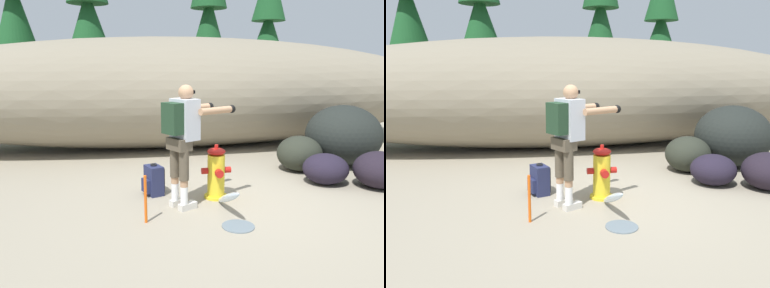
{
  "view_description": "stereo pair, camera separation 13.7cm",
  "coord_description": "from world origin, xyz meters",
  "views": [
    {
      "loc": [
        -1.52,
        -5.05,
        1.9
      ],
      "look_at": [
        -0.43,
        0.41,
        0.75
      ],
      "focal_mm": 35.93,
      "sensor_mm": 36.0,
      "label": 1
    },
    {
      "loc": [
        -1.39,
        -5.07,
        1.9
      ],
      "look_at": [
        -0.43,
        0.41,
        0.75
      ],
      "focal_mm": 35.93,
      "sensor_mm": 36.0,
      "label": 2
    }
  ],
  "objects": [
    {
      "name": "ground_plane",
      "position": [
        0.0,
        0.0,
        -0.02
      ],
      "size": [
        56.0,
        56.0,
        0.04
      ],
      "primitive_type": "cube",
      "color": "gray"
    },
    {
      "name": "pine_tree_left",
      "position": [
        -2.22,
        7.43,
        3.3
      ],
      "size": [
        1.91,
        1.91,
        6.07
      ],
      "color": "#47331E",
      "rests_on": "ground_plane"
    },
    {
      "name": "dirt_embankment",
      "position": [
        0.0,
        3.87,
        1.26
      ],
      "size": [
        13.98,
        3.2,
        2.53
      ],
      "primitive_type": "ellipsoid",
      "color": "gray",
      "rests_on": "ground_plane"
    },
    {
      "name": "boulder_outlier",
      "position": [
        2.51,
        0.07,
        0.29
      ],
      "size": [
        0.96,
        0.97,
        0.58
      ],
      "primitive_type": "ellipsoid",
      "rotation": [
        0.0,
        0.0,
        1.36
      ],
      "color": "black",
      "rests_on": "ground_plane"
    },
    {
      "name": "pine_tree_right",
      "position": [
        4.62,
        10.07,
        3.2
      ],
      "size": [
        2.08,
        2.08,
        6.08
      ],
      "color": "#47331E",
      "rests_on": "ground_plane"
    },
    {
      "name": "boulder_mid",
      "position": [
        1.73,
        1.23,
        0.32
      ],
      "size": [
        1.03,
        1.03,
        0.64
      ],
      "primitive_type": "ellipsoid",
      "rotation": [
        0.0,
        0.0,
        0.34
      ],
      "color": "#282B22",
      "rests_on": "ground_plane"
    },
    {
      "name": "fire_hydrant",
      "position": [
        -0.13,
        0.11,
        0.36
      ],
      "size": [
        0.43,
        0.38,
        0.79
      ],
      "color": "yellow",
      "rests_on": "ground_plane"
    },
    {
      "name": "spare_backpack",
      "position": [
        -1.01,
        0.43,
        0.22
      ],
      "size": [
        0.34,
        0.35,
        0.47
      ],
      "rotation": [
        0.0,
        0.0,
        3.47
      ],
      "color": "#23284C",
      "rests_on": "ground_plane"
    },
    {
      "name": "survey_stake",
      "position": [
        -1.21,
        -0.6,
        0.3
      ],
      "size": [
        0.04,
        0.04,
        0.6
      ],
      "primitive_type": "cylinder",
      "color": "#E55914",
      "rests_on": "ground_plane"
    },
    {
      "name": "pine_tree_center",
      "position": [
        1.74,
        8.34,
        3.32
      ],
      "size": [
        1.93,
        1.93,
        6.56
      ],
      "color": "#47331E",
      "rests_on": "ground_plane"
    },
    {
      "name": "utility_worker",
      "position": [
        -0.65,
        -0.17,
        1.05
      ],
      "size": [
        1.04,
        0.81,
        1.65
      ],
      "rotation": [
        0.0,
        0.0,
        0.49
      ],
      "color": "beige",
      "rests_on": "ground_plane"
    },
    {
      "name": "boulder_small",
      "position": [
        1.78,
        0.42,
        0.25
      ],
      "size": [
        0.93,
        0.92,
        0.5
      ],
      "primitive_type": "ellipsoid",
      "rotation": [
        0.0,
        0.0,
        2.75
      ],
      "color": "black",
      "rests_on": "ground_plane"
    },
    {
      "name": "hydrant_water_jet",
      "position": [
        -0.13,
        -0.58,
        0.18
      ],
      "size": [
        0.4,
        1.1,
        0.49
      ],
      "color": "silver",
      "rests_on": "ground_plane"
    },
    {
      "name": "boulder_large",
      "position": [
        2.73,
        1.46,
        0.58
      ],
      "size": [
        1.53,
        1.54,
        1.16
      ],
      "primitive_type": "ellipsoid",
      "rotation": [
        0.0,
        0.0,
        1.48
      ],
      "color": "black",
      "rests_on": "ground_plane"
    },
    {
      "name": "pine_tree_far_left",
      "position": [
        -4.5,
        8.3,
        3.55
      ],
      "size": [
        1.95,
        1.95,
        6.89
      ],
      "color": "#47331E",
      "rests_on": "ground_plane"
    }
  ]
}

